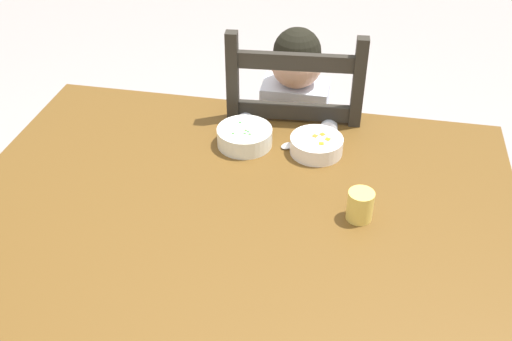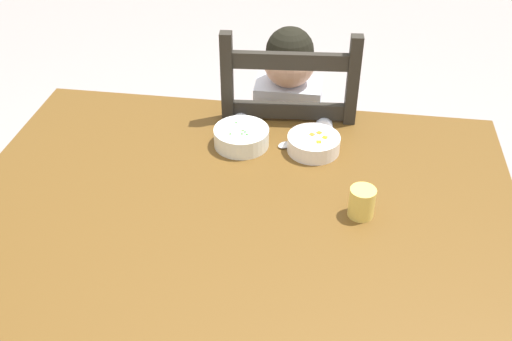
{
  "view_description": "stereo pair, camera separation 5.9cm",
  "coord_description": "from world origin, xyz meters",
  "px_view_note": "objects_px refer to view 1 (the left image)",
  "views": [
    {
      "loc": [
        0.28,
        -1.17,
        1.7
      ],
      "look_at": [
        0.03,
        0.08,
        0.76
      ],
      "focal_mm": 41.8,
      "sensor_mm": 36.0,
      "label": 1
    },
    {
      "loc": [
        0.22,
        -1.18,
        1.7
      ],
      "look_at": [
        0.03,
        0.08,
        0.76
      ],
      "focal_mm": 41.8,
      "sensor_mm": 36.0,
      "label": 2
    }
  ],
  "objects_px": {
    "dining_table": "(237,227)",
    "bowl_of_carrots": "(316,145)",
    "bowl_of_peas": "(245,136)",
    "child_figure": "(293,121)",
    "drinking_cup": "(360,205)",
    "dining_chair": "(293,160)",
    "spoon": "(293,144)"
  },
  "relations": [
    {
      "from": "dining_chair",
      "to": "bowl_of_carrots",
      "type": "distance_m",
      "value": 0.41
    },
    {
      "from": "bowl_of_carrots",
      "to": "spoon",
      "type": "bearing_deg",
      "value": 160.97
    },
    {
      "from": "dining_table",
      "to": "dining_chair",
      "type": "bearing_deg",
      "value": 82.53
    },
    {
      "from": "drinking_cup",
      "to": "bowl_of_carrots",
      "type": "bearing_deg",
      "value": 117.37
    },
    {
      "from": "drinking_cup",
      "to": "spoon",
      "type": "bearing_deg",
      "value": 125.63
    },
    {
      "from": "dining_table",
      "to": "drinking_cup",
      "type": "relative_size",
      "value": 18.02
    },
    {
      "from": "bowl_of_peas",
      "to": "drinking_cup",
      "type": "distance_m",
      "value": 0.44
    },
    {
      "from": "dining_chair",
      "to": "bowl_of_peas",
      "type": "height_order",
      "value": "dining_chair"
    },
    {
      "from": "dining_chair",
      "to": "spoon",
      "type": "bearing_deg",
      "value": -83.49
    },
    {
      "from": "bowl_of_peas",
      "to": "drinking_cup",
      "type": "relative_size",
      "value": 2.02
    },
    {
      "from": "dining_chair",
      "to": "bowl_of_peas",
      "type": "distance_m",
      "value": 0.42
    },
    {
      "from": "bowl_of_peas",
      "to": "spoon",
      "type": "xyz_separation_m",
      "value": [
        0.14,
        0.02,
        -0.02
      ]
    },
    {
      "from": "drinking_cup",
      "to": "dining_chair",
      "type": "bearing_deg",
      "value": 113.11
    },
    {
      "from": "dining_table",
      "to": "bowl_of_peas",
      "type": "bearing_deg",
      "value": 97.71
    },
    {
      "from": "dining_chair",
      "to": "spoon",
      "type": "xyz_separation_m",
      "value": [
        0.03,
        -0.27,
        0.25
      ]
    },
    {
      "from": "child_figure",
      "to": "bowl_of_peas",
      "type": "bearing_deg",
      "value": -109.93
    },
    {
      "from": "bowl_of_peas",
      "to": "bowl_of_carrots",
      "type": "height_order",
      "value": "bowl_of_peas"
    },
    {
      "from": "dining_table",
      "to": "bowl_of_carrots",
      "type": "height_order",
      "value": "bowl_of_carrots"
    },
    {
      "from": "child_figure",
      "to": "bowl_of_peas",
      "type": "xyz_separation_m",
      "value": [
        -0.11,
        -0.29,
        0.11
      ]
    },
    {
      "from": "bowl_of_carrots",
      "to": "bowl_of_peas",
      "type": "bearing_deg",
      "value": -179.98
    },
    {
      "from": "spoon",
      "to": "drinking_cup",
      "type": "relative_size",
      "value": 1.41
    },
    {
      "from": "spoon",
      "to": "bowl_of_peas",
      "type": "bearing_deg",
      "value": -170.21
    },
    {
      "from": "dining_table",
      "to": "drinking_cup",
      "type": "distance_m",
      "value": 0.34
    },
    {
      "from": "dining_chair",
      "to": "bowl_of_peas",
      "type": "xyz_separation_m",
      "value": [
        -0.11,
        -0.3,
        0.28
      ]
    },
    {
      "from": "bowl_of_carrots",
      "to": "drinking_cup",
      "type": "relative_size",
      "value": 1.9
    },
    {
      "from": "bowl_of_carrots",
      "to": "child_figure",
      "type": "bearing_deg",
      "value": 109.95
    },
    {
      "from": "child_figure",
      "to": "bowl_of_carrots",
      "type": "relative_size",
      "value": 6.21
    },
    {
      "from": "bowl_of_peas",
      "to": "drinking_cup",
      "type": "bearing_deg",
      "value": -37.3
    },
    {
      "from": "bowl_of_peas",
      "to": "spoon",
      "type": "height_order",
      "value": "bowl_of_peas"
    },
    {
      "from": "bowl_of_peas",
      "to": "child_figure",
      "type": "bearing_deg",
      "value": 70.07
    },
    {
      "from": "dining_table",
      "to": "child_figure",
      "type": "distance_m",
      "value": 0.57
    },
    {
      "from": "bowl_of_peas",
      "to": "dining_table",
      "type": "bearing_deg",
      "value": -82.29
    }
  ]
}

